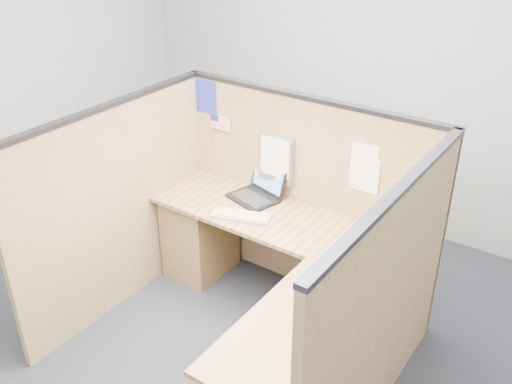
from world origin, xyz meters
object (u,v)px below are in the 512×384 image
Objects in this scene: keyboard at (241,216)px; l_desk at (272,297)px; laptop at (258,189)px; mouse at (372,263)px.

l_desk is at bearing -48.56° from keyboard.
laptop is at bearing 85.04° from keyboard.
laptop is 0.34m from keyboard.
l_desk is at bearing -33.03° from laptop.
laptop is 3.55× the size of mouse.
keyboard is at bearing 179.21° from mouse.
keyboard is 3.80× the size of mouse.
laptop reaches higher than l_desk.
laptop is (-0.51, 0.57, 0.40)m from l_desk.
laptop reaches higher than mouse.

